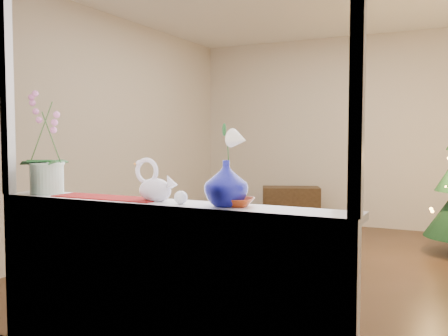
# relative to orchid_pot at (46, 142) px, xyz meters

# --- Properties ---
(ground) EXTENTS (5.00, 5.00, 0.00)m
(ground) POSITION_rel_orchid_pot_xyz_m (0.86, 2.37, -1.25)
(ground) COLOR #382617
(ground) RESTS_ON ground
(wall_back) EXTENTS (4.50, 0.10, 2.70)m
(wall_back) POSITION_rel_orchid_pot_xyz_m (0.86, 4.87, 0.10)
(wall_back) COLOR beige
(wall_back) RESTS_ON ground
(wall_front) EXTENTS (4.50, 0.10, 2.70)m
(wall_front) POSITION_rel_orchid_pot_xyz_m (0.86, -0.13, 0.10)
(wall_front) COLOR beige
(wall_front) RESTS_ON ground
(wall_left) EXTENTS (0.10, 5.00, 2.70)m
(wall_left) POSITION_rel_orchid_pot_xyz_m (-1.39, 2.37, 0.10)
(wall_left) COLOR beige
(wall_left) RESTS_ON ground
(window_apron) EXTENTS (2.20, 0.08, 0.88)m
(window_apron) POSITION_rel_orchid_pot_xyz_m (0.86, -0.09, -0.81)
(window_apron) COLOR white
(window_apron) RESTS_ON ground
(windowsill) EXTENTS (2.20, 0.26, 0.04)m
(windowsill) POSITION_rel_orchid_pot_xyz_m (0.86, -0.00, -0.35)
(windowsill) COLOR white
(windowsill) RESTS_ON window_apron
(window_frame) EXTENTS (2.22, 0.06, 1.60)m
(window_frame) POSITION_rel_orchid_pot_xyz_m (0.86, -0.10, 0.45)
(window_frame) COLOR white
(window_frame) RESTS_ON windowsill
(runner) EXTENTS (0.70, 0.20, 0.01)m
(runner) POSITION_rel_orchid_pot_xyz_m (0.48, -0.00, -0.32)
(runner) COLOR maroon
(runner) RESTS_ON windowsill
(orchid_pot) EXTENTS (0.26, 0.26, 0.65)m
(orchid_pot) POSITION_rel_orchid_pot_xyz_m (0.00, 0.00, 0.00)
(orchid_pot) COLOR beige
(orchid_pot) RESTS_ON windowsill
(swan) EXTENTS (0.29, 0.19, 0.23)m
(swan) POSITION_rel_orchid_pot_xyz_m (0.82, -0.01, -0.21)
(swan) COLOR silver
(swan) RESTS_ON windowsill
(blue_vase) EXTENTS (0.27, 0.27, 0.27)m
(blue_vase) POSITION_rel_orchid_pot_xyz_m (1.26, -0.01, -0.19)
(blue_vase) COLOR #0B0D68
(blue_vase) RESTS_ON windowsill
(lily) EXTENTS (0.15, 0.09, 0.21)m
(lily) POSITION_rel_orchid_pot_xyz_m (1.26, -0.01, 0.05)
(lily) COLOR white
(lily) RESTS_ON blue_vase
(paperweight) EXTENTS (0.09, 0.09, 0.07)m
(paperweight) POSITION_rel_orchid_pot_xyz_m (1.01, -0.05, -0.29)
(paperweight) COLOR silver
(paperweight) RESTS_ON windowsill
(amber_dish) EXTENTS (0.18, 0.18, 0.04)m
(amber_dish) POSITION_rel_orchid_pot_xyz_m (1.32, 0.01, -0.31)
(amber_dish) COLOR #AA3B15
(amber_dish) RESTS_ON windowsill
(side_table) EXTENTS (0.87, 0.66, 0.58)m
(side_table) POSITION_rel_orchid_pot_xyz_m (0.19, 4.26, -0.95)
(side_table) COLOR black
(side_table) RESTS_ON ground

